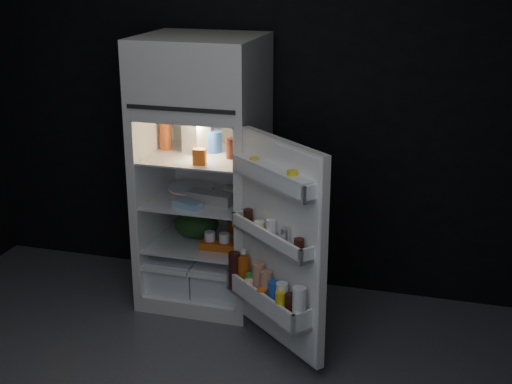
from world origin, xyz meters
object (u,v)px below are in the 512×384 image
(refrigerator, at_px, (204,163))
(yogurt_tray, at_px, (219,245))
(egg_carton, at_px, (211,198))
(fridge_door, at_px, (277,250))
(milk_jug, at_px, (196,135))

(refrigerator, xyz_separation_m, yogurt_tray, (0.15, -0.15, -0.50))
(egg_carton, height_order, yogurt_tray, egg_carton)
(refrigerator, distance_m, fridge_door, 0.95)
(milk_jug, xyz_separation_m, yogurt_tray, (0.18, -0.12, -0.69))
(egg_carton, bearing_deg, refrigerator, 134.93)
(fridge_door, bearing_deg, refrigerator, 136.71)
(refrigerator, height_order, milk_jug, refrigerator)
(yogurt_tray, bearing_deg, milk_jug, 143.73)
(milk_jug, distance_m, yogurt_tray, 0.73)
(refrigerator, height_order, fridge_door, refrigerator)
(milk_jug, bearing_deg, fridge_door, -18.66)
(milk_jug, bearing_deg, refrigerator, 60.56)
(egg_carton, relative_size, yogurt_tray, 1.35)
(egg_carton, bearing_deg, fridge_door, -32.08)
(fridge_door, relative_size, yogurt_tray, 5.29)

